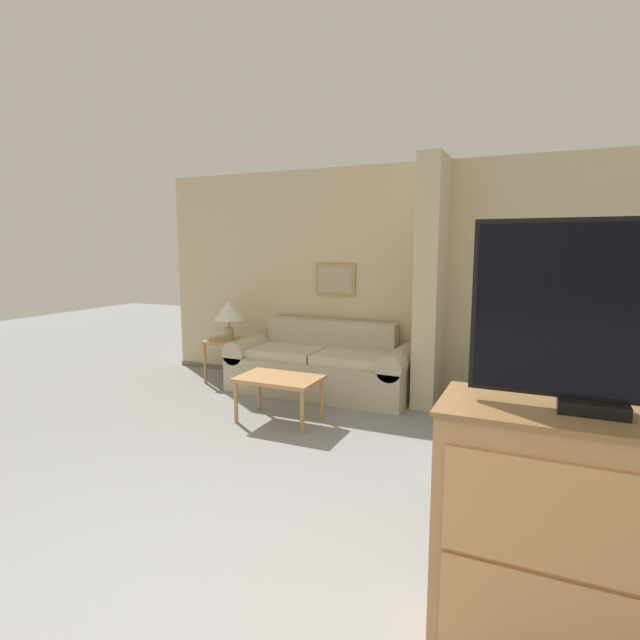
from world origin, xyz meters
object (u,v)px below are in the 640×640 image
(tv, at_px, (600,317))
(bed, at_px, (578,415))
(tv_dresser, at_px, (581,543))
(backpack, at_px, (573,361))
(couch, at_px, (322,366))
(coffee_table, at_px, (279,382))
(table_lamp, at_px, (228,312))

(tv, relative_size, bed, 0.43)
(tv_dresser, distance_m, backpack, 2.26)
(couch, bearing_deg, coffee_table, -88.87)
(bed, relative_size, backpack, 5.39)
(coffee_table, relative_size, bed, 0.38)
(tv_dresser, distance_m, bed, 2.44)
(table_lamp, bearing_deg, bed, -9.43)
(tv_dresser, relative_size, bed, 0.53)
(coffee_table, bearing_deg, couch, 91.13)
(tv, bearing_deg, tv_dresser, -90.00)
(table_lamp, bearing_deg, backpack, -12.22)
(table_lamp, xyz_separation_m, bed, (3.88, -0.64, -0.58))
(bed, xyz_separation_m, backpack, (-0.08, -0.18, 0.49))
(tv_dresser, height_order, tv, tv)
(table_lamp, distance_m, tv, 4.87)
(backpack, bearing_deg, bed, 66.89)
(couch, xyz_separation_m, tv, (2.48, -3.08, 1.12))
(coffee_table, xyz_separation_m, tv_dresser, (2.46, -2.03, 0.14))
(tv_dresser, xyz_separation_m, bed, (0.13, 2.42, -0.23))
(tv_dresser, bearing_deg, couch, 128.82)
(tv_dresser, bearing_deg, coffee_table, 140.50)
(couch, relative_size, backpack, 5.47)
(table_lamp, bearing_deg, couch, 0.75)
(table_lamp, relative_size, tv_dresser, 0.43)
(coffee_table, distance_m, backpack, 2.56)
(couch, bearing_deg, tv, -51.17)
(bed, bearing_deg, tv_dresser, -93.16)
(tv, bearing_deg, couch, 128.83)
(table_lamp, xyz_separation_m, tv, (3.74, -3.07, 0.55))
(table_lamp, height_order, bed, table_lamp)
(couch, distance_m, tv, 4.11)
(coffee_table, xyz_separation_m, table_lamp, (-1.28, 1.04, 0.49))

